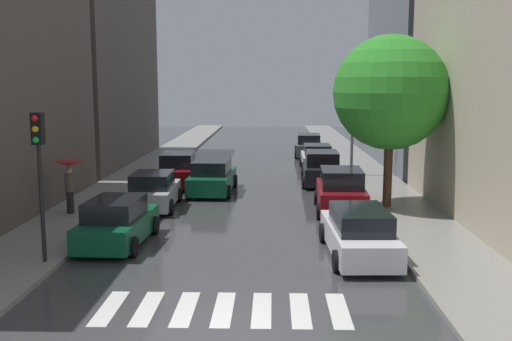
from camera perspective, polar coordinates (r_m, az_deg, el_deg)
The scene contains 19 objects.
ground_plane at distance 36.22m, azimuth -0.18°, elevation 0.08°, with size 28.00×72.00×0.04m, color #3B3B3E.
sidewalk_left at distance 36.99m, azimuth -10.30°, elevation 0.27°, with size 3.00×72.00×0.15m, color gray.
sidewalk_right at distance 36.58m, azimuth 10.04°, elevation 0.19°, with size 3.00×72.00×0.15m, color gray.
crosswalk_stripes at distance 14.20m, azimuth -3.17°, elevation -13.28°, with size 5.85×2.20×0.01m.
building_left_mid at distance 40.66m, azimuth -15.99°, elevation 10.04°, with size 6.00×16.20×13.21m, color #564C47.
building_right_mid at distance 38.78m, azimuth 16.91°, elevation 14.48°, with size 6.00×12.90×19.12m, color slate.
parked_car_left_nearest at distance 19.81m, azimuth -13.31°, elevation -4.96°, with size 2.13×4.21×1.57m.
parked_car_left_second at distance 25.24m, azimuth -9.93°, elevation -2.00°, with size 2.11×4.09×1.55m.
parked_car_left_third at distance 30.54m, azimuth -7.52°, elevation 0.01°, with size 2.13×4.44×1.74m.
parked_car_right_nearest at distance 18.31m, azimuth 9.93°, elevation -6.02°, with size 2.12×4.84×1.53m.
parked_car_right_second at distance 24.38m, azimuth 8.22°, elevation -2.07°, with size 2.19×4.32×1.81m.
parked_car_right_third at distance 30.96m, azimuth 6.37°, elevation 0.16°, with size 2.18×4.44×1.75m.
parked_car_right_fourth at distance 36.23m, azimuth 5.92°, elevation 1.24°, with size 2.01×4.14×1.56m.
parked_car_right_fifth at distance 42.80m, azimuth 5.12°, elevation 2.40°, with size 2.15×4.69×1.62m.
car_midroad at distance 28.47m, azimuth -4.26°, elevation -0.65°, with size 2.21×4.69×1.63m.
pedestrian_foreground at distance 24.24m, azimuth -17.67°, elevation -0.28°, with size 1.17×1.17×2.10m.
street_tree_right at distance 24.79m, azimuth 12.89°, elevation 7.36°, with size 4.70×4.70×7.08m.
traffic_light_left_corner at distance 17.66m, azimuth -20.30°, elevation 1.51°, with size 0.30×0.42×4.30m.
lamp_post_right at distance 33.05m, azimuth 9.35°, elevation 6.01°, with size 0.60×0.28×6.47m.
Camera 1 is at (1.14, -11.81, 5.26)m, focal length 41.29 mm.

